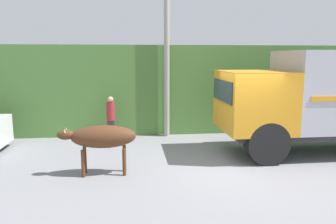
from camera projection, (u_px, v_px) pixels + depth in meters
The scene contains 6 objects.
ground_plane at pixel (232, 165), 9.00m from camera, with size 60.00×60.00×0.00m, color gray.
hillside_embankment at pixel (190, 84), 15.12m from camera, with size 32.00×5.67×3.36m.
cargo_truck at pixel (328, 96), 9.86m from camera, with size 6.24×2.24×3.11m.
brown_cow at pixel (102, 137), 8.13m from camera, with size 1.93×0.57×1.26m.
pedestrian_on_hill at pixel (111, 116), 11.51m from camera, with size 0.31×0.31×1.56m.
utility_pole at pixel (167, 47), 11.74m from camera, with size 0.90×0.20×6.27m.
Camera 1 is at (-2.70, -8.38, 2.93)m, focal length 35.00 mm.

